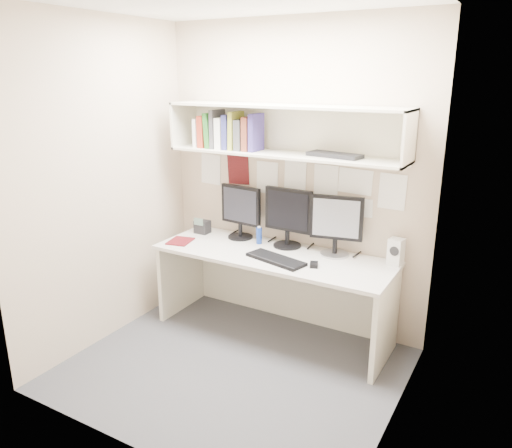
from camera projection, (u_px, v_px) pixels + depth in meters
The scene contains 19 objects.
floor at pixel (233, 369), 3.80m from camera, with size 2.40×2.00×0.01m, color #404044.
wall_back at pixel (293, 178), 4.25m from camera, with size 2.40×0.02×2.60m, color #BCA890.
wall_front at pixel (126, 245), 2.59m from camera, with size 2.40×0.02×2.60m, color #BCA890.
wall_left at pixel (104, 185), 3.99m from camera, with size 0.02×2.00×2.60m, color #BCA890.
wall_right at pixel (407, 229), 2.85m from camera, with size 0.02×2.00×2.60m, color #BCA890.
desk at pixel (273, 293), 4.23m from camera, with size 2.00×0.70×0.73m.
overhead_hutch at pixel (287, 130), 4.01m from camera, with size 2.00×0.38×0.40m.
pinned_papers at pixel (293, 184), 4.26m from camera, with size 1.92×0.01×0.48m, color white, non-canonical shape.
monitor_left at pixel (241, 210), 4.45m from camera, with size 0.41×0.22×0.48m.
monitor_center at pixel (288, 216), 4.22m from camera, with size 0.44×0.24×0.51m.
monitor_right at pixel (336, 223), 4.01m from camera, with size 0.42×0.23×0.49m.
keyboard at pixel (276, 259), 3.95m from camera, with size 0.50×0.18×0.02m, color black.
mouse at pixel (314, 265), 3.84m from camera, with size 0.06×0.10×0.03m, color black.
speaker at pixel (396, 252), 3.85m from camera, with size 0.12×0.12×0.21m.
blue_bottle at pixel (259, 235), 4.34m from camera, with size 0.05×0.05×0.16m.
maroon_notebook at pixel (180, 241), 4.40m from camera, with size 0.19×0.23×0.01m, color #590F14.
desk_phone at pixel (202, 227), 4.63m from camera, with size 0.13×0.12×0.16m.
book_stack at pixel (228, 132), 4.21m from camera, with size 0.60×0.20×0.32m.
hutch_tray at pixel (335, 155), 3.82m from camera, with size 0.43×0.16×0.03m, color black.
Camera 1 is at (1.80, -2.79, 2.15)m, focal length 35.00 mm.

